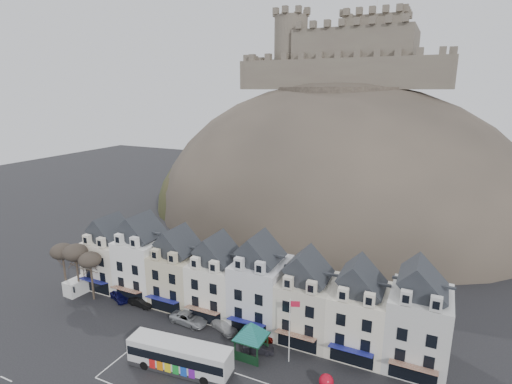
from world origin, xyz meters
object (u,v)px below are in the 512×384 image
white_van (81,285)px  car_white (224,325)px  bus (180,355)px  car_black (141,302)px  red_buoy (326,383)px  car_silver (189,318)px  car_charcoal (258,348)px  bus_shelter (251,330)px  car_maroon (258,334)px  car_navy (119,295)px  flagpole (290,326)px

white_van → car_white: bearing=6.3°
bus → car_black: (-13.81, 9.20, -1.26)m
red_buoy → car_silver: (-21.01, 4.51, -0.25)m
white_van → car_charcoal: size_ratio=1.41×
bus_shelter → white_van: size_ratio=1.36×
car_white → car_charcoal: car_white is taller
bus_shelter → car_charcoal: (0.54, 0.87, -2.98)m
bus → car_maroon: size_ratio=2.93×
car_silver → car_maroon: (10.40, 0.72, -0.03)m
bus → car_silver: 9.73m
red_buoy → car_navy: red_buoy is taller
white_van → red_buoy: bearing=-1.2°
red_buoy → white_van: white_van is taller
car_black → car_white: bearing=-85.9°
flagpole → car_maroon: size_ratio=1.93×
red_buoy → flagpole: size_ratio=0.24×
bus → white_van: 27.15m
car_silver → bus_shelter: bearing=-99.8°
bus → flagpole: flagpole is taller
car_navy → car_black: size_ratio=1.04×
red_buoy → flagpole: flagpole is taller
red_buoy → car_black: (-30.21, 5.22, -0.32)m
car_navy → bus: bearing=-93.8°
bus_shelter → car_maroon: bearing=101.3°
car_black → bus: bearing=-119.6°
car_black → car_white: size_ratio=0.87×
car_navy → red_buoy: bearing=-75.5°
white_van → car_navy: white_van is taller
white_van → bus: bearing=-13.4°
car_silver → car_white: bearing=-78.4°
car_white → car_charcoal: bearing=-86.7°
car_white → car_charcoal: 6.87m
white_van → car_white: (26.31, 0.52, -0.49)m
car_silver → car_maroon: car_silver is taller
car_black → car_maroon: size_ratio=0.97×
bus → car_white: 9.30m
car_white → car_maroon: car_maroon is taller
red_buoy → car_maroon: red_buoy is taller
red_buoy → car_charcoal: 9.81m
bus_shelter → car_white: (-5.86, 3.37, -2.91)m
bus → car_black: bearing=140.1°
car_silver → red_buoy: bearing=-98.4°
car_navy → car_white: bearing=-66.9°
car_maroon → car_silver: bearing=80.7°
bus_shelter → white_van: 32.38m
red_buoy → car_white: size_ratio=0.41×
car_silver → car_charcoal: size_ratio=1.43×
bus_shelter → car_silver: bus_shelter is taller
flagpole → car_black: bearing=174.5°
bus → bus_shelter: bearing=35.9°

